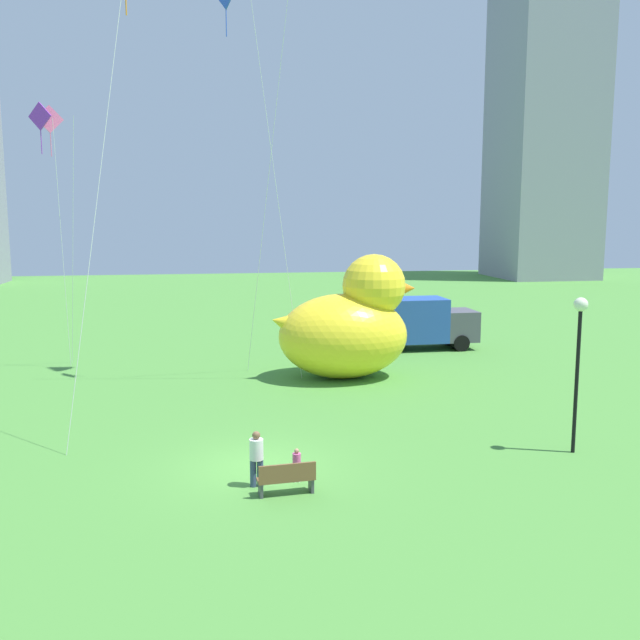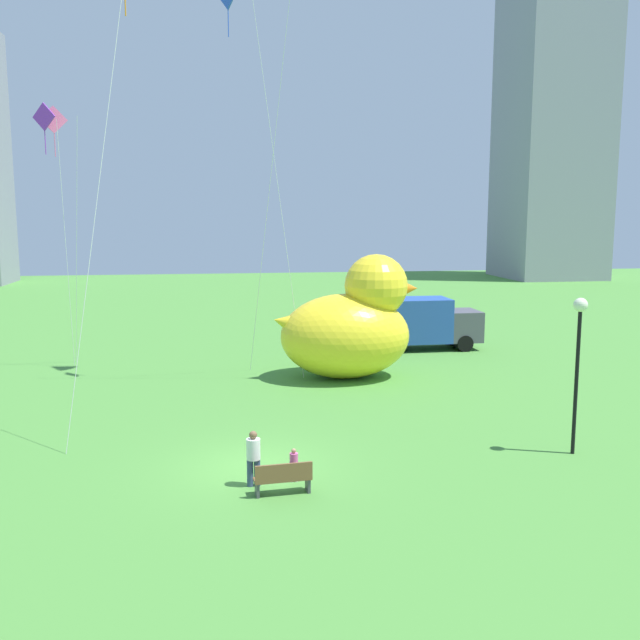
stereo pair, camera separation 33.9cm
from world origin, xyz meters
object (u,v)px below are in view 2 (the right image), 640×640
Objects in this scene: lamppost at (579,340)px; kite_purple at (47,129)px; person_child at (294,463)px; giant_inflatable_duck at (350,326)px; park_bench at (283,478)px; kite_pink at (55,131)px; kite_blue at (233,20)px; person_adult at (253,456)px; box_truck at (420,323)px.

lamppost is 0.39× the size of kite_purple.
person_child is 0.14× the size of giant_inflatable_duck.
kite_pink is at bearing 117.22° from park_bench.
lamppost is 19.02m from kite_blue.
park_bench is 14.06m from giant_inflatable_duck.
person_adult is 0.13× the size of kite_pink.
box_truck reaches higher than park_bench.
box_truck is 21.29m from kite_purple.
box_truck is (9.51, 19.31, 0.98)m from park_bench.
giant_inflatable_duck is 0.55× the size of kite_pink.
kite_purple reaches higher than lamppost.
kite_purple is at bearing 120.68° from person_child.
park_bench is at bearing -168.34° from lamppost.
park_bench is at bearing -61.61° from kite_purple.
giant_inflatable_duck is at bearing -17.46° from kite_pink.
kite_purple is at bearing 164.17° from giant_inflatable_duck.
kite_pink reaches higher than giant_inflatable_duck.
kite_pink reaches higher than person_adult.
lamppost is (9.29, 1.92, 3.14)m from park_bench.
person_child is at bearing -173.31° from lamppost.
kite_purple is at bearing -128.76° from kite_pink.
person_adult is 1.62× the size of person_child.
box_truck is 18.42m from kite_blue.
kite_blue is (-10.00, 11.07, 11.79)m from lamppost.
kite_purple is at bearing 140.69° from lamppost.
person_child is at bearing -107.92° from giant_inflatable_duck.
person_adult is 0.13× the size of kite_purple.
box_truck is 0.37× the size of kite_blue.
kite_blue is at bearing 132.11° from lamppost.
kite_purple is (-13.61, 3.86, 8.92)m from giant_inflatable_duck.
kite_purple reaches higher than box_truck.
lamppost is 17.53m from box_truck.
person_child is at bearing -59.32° from kite_purple.
person_adult is 0.25× the size of box_truck.
giant_inflatable_duck is 12.39m from lamppost.
giant_inflatable_duck is (5.12, 12.49, 1.54)m from person_adult.
box_truck is 0.50× the size of kite_pink.
park_bench is 22.37m from kite_pink.
park_bench is 0.13× the size of kite_purple.
kite_purple reaches higher than giant_inflatable_duck.
kite_purple is (-18.52, 15.17, 7.71)m from lamppost.
lamppost is 0.79× the size of box_truck.
park_bench is 0.25× the size of box_truck.
box_truck is (9.12, 18.44, 0.92)m from person_child.
lamppost is at bearing -39.31° from kite_purple.
person_child is 21.72m from kite_purple.
kite_pink is at bearing -174.15° from box_truck.
park_bench is 22.24m from kite_purple.
giant_inflatable_duck is 16.56m from kite_pink.
giant_inflatable_duck reaches higher than person_child.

